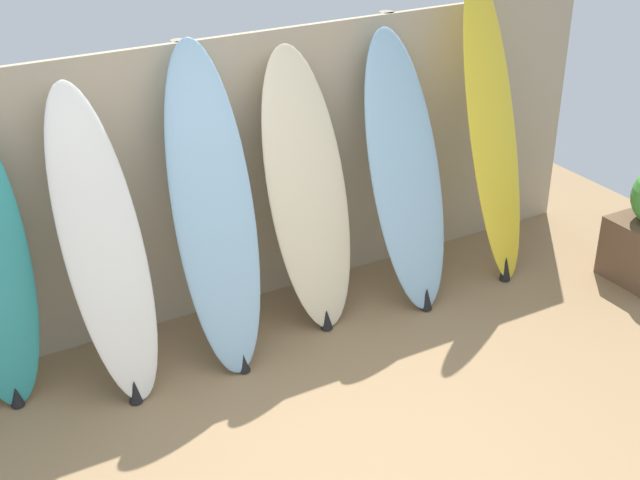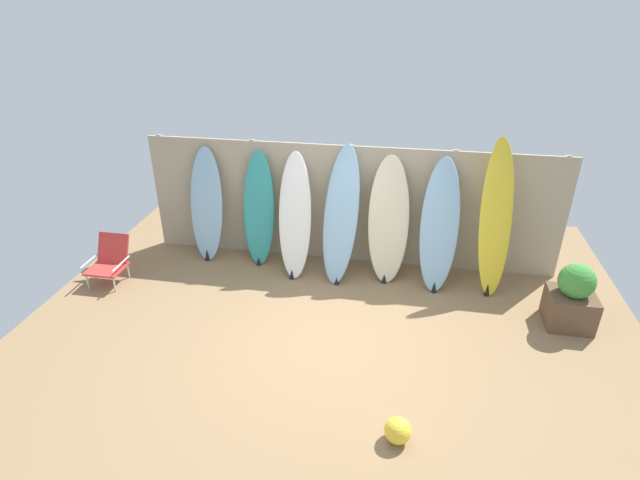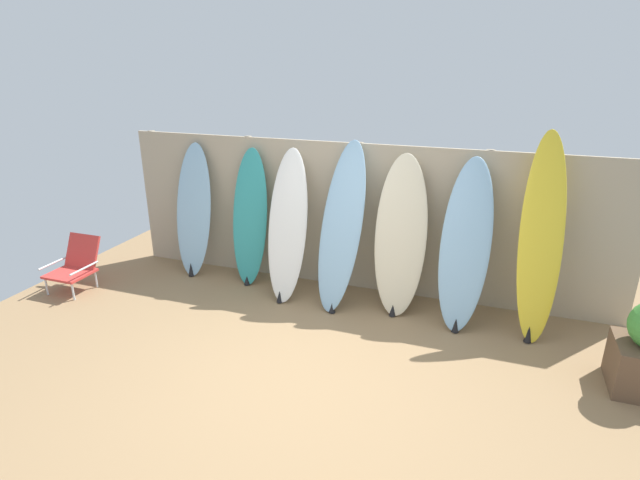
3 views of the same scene
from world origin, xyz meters
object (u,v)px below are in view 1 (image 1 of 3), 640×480
object	(u,v)px
surfboard_skyblue_3	(214,211)
surfboard_skyblue_5	(405,173)
surfboard_cream_4	(308,192)
surfboard_white_2	(104,248)
surfboard_yellow_6	(493,132)

from	to	relation	value
surfboard_skyblue_3	surfboard_skyblue_5	xyz separation A→B (m)	(1.35, 0.02, -0.05)
surfboard_skyblue_3	surfboard_cream_4	distance (m)	0.67
surfboard_skyblue_5	surfboard_white_2	bearing A→B (deg)	-179.46
surfboard_skyblue_5	surfboard_cream_4	bearing A→B (deg)	175.56
surfboard_skyblue_5	surfboard_yellow_6	world-z (taller)	surfboard_yellow_6
surfboard_white_2	surfboard_cream_4	bearing A→B (deg)	3.16
surfboard_white_2	surfboard_yellow_6	distance (m)	2.73
surfboard_cream_4	surfboard_skyblue_5	size ratio (longest dim) A/B	0.99
surfboard_white_2	surfboard_cream_4	distance (m)	1.32
surfboard_skyblue_3	surfboard_cream_4	size ratio (longest dim) A/B	1.06
surfboard_skyblue_3	surfboard_skyblue_5	distance (m)	1.36
surfboard_white_2	surfboard_yellow_6	world-z (taller)	surfboard_yellow_6
surfboard_white_2	surfboard_skyblue_5	world-z (taller)	surfboard_skyblue_5
surfboard_white_2	surfboard_yellow_6	size ratio (longest dim) A/B	0.84
surfboard_cream_4	surfboard_yellow_6	xyz separation A→B (m)	(1.41, -0.05, 0.15)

